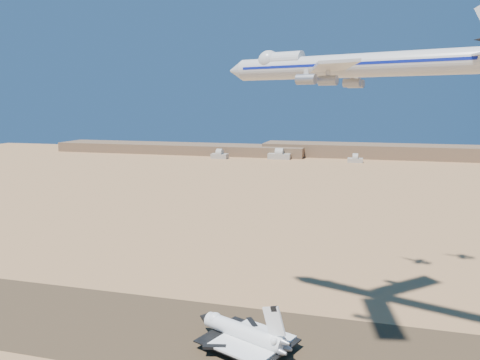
% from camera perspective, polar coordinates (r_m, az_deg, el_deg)
% --- Properties ---
extents(ground, '(1200.00, 1200.00, 0.00)m').
position_cam_1_polar(ground, '(164.45, -5.91, -18.28)').
color(ground, tan).
rests_on(ground, ground).
extents(runway, '(600.00, 50.00, 0.06)m').
position_cam_1_polar(runway, '(164.43, -5.91, -18.27)').
color(runway, '#4A3925').
rests_on(runway, ground).
extents(ridgeline, '(960.00, 90.00, 18.00)m').
position_cam_1_polar(ridgeline, '(666.35, 16.18, 3.20)').
color(ridgeline, '#7F6146').
rests_on(ridgeline, ground).
extents(hangars, '(200.50, 29.50, 30.00)m').
position_cam_1_polar(hangars, '(629.04, 4.36, 2.94)').
color(hangars, '#A5A193').
rests_on(hangars, ground).
extents(shuttle, '(35.53, 29.62, 17.28)m').
position_cam_1_polar(shuttle, '(154.55, 0.35, -18.21)').
color(shuttle, white).
rests_on(shuttle, runway).
extents(carrier_747, '(87.72, 65.20, 22.02)m').
position_cam_1_polar(carrier_747, '(148.54, 12.07, 13.43)').
color(carrier_747, silver).
extents(crew_a, '(0.59, 0.75, 1.81)m').
position_cam_1_polar(crew_a, '(148.49, 2.62, -21.09)').
color(crew_a, red).
rests_on(crew_a, runway).
extents(chase_jet_e, '(14.42, 9.05, 3.76)m').
position_cam_1_polar(chase_jet_e, '(197.38, 17.86, 12.17)').
color(chase_jet_e, silver).
extents(chase_jet_f, '(14.58, 8.21, 3.66)m').
position_cam_1_polar(chase_jet_f, '(209.81, 23.50, 13.50)').
color(chase_jet_f, silver).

